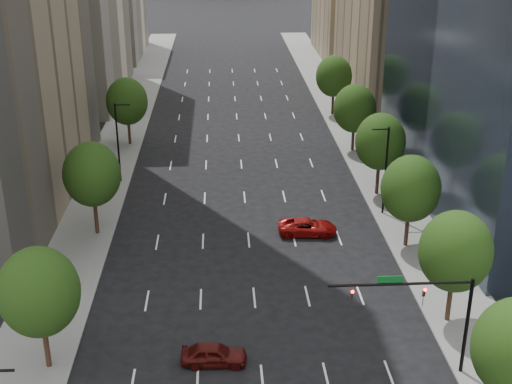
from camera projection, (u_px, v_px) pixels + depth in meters
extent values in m
cube|color=slate|center=(95.00, 200.00, 70.97)|extent=(6.00, 200.00, 0.15)
cube|color=slate|center=(390.00, 194.00, 72.51)|extent=(6.00, 200.00, 0.15)
cube|color=beige|center=(105.00, 10.00, 137.09)|extent=(14.00, 26.00, 18.00)
cube|color=#8C7759|center=(398.00, 0.00, 104.08)|extent=(14.00, 30.00, 30.00)
cube|color=#8C7759|center=(355.00, 16.00, 137.18)|extent=(14.00, 26.00, 16.00)
cylinder|color=#382316|center=(450.00, 297.00, 49.58)|extent=(0.36, 0.36, 4.00)
ellipsoid|color=#18360E|center=(455.00, 251.00, 48.13)|extent=(5.20, 5.20, 5.98)
cylinder|color=#382316|center=(407.00, 227.00, 60.65)|extent=(0.36, 0.36, 3.90)
ellipsoid|color=#18360E|center=(411.00, 189.00, 59.24)|extent=(5.20, 5.20, 5.98)
cylinder|color=#382316|center=(378.00, 176.00, 71.67)|extent=(0.36, 0.36, 4.10)
ellipsoid|color=#18360E|center=(380.00, 142.00, 70.19)|extent=(5.20, 5.20, 5.98)
cylinder|color=#382316|center=(353.00, 136.00, 84.63)|extent=(0.36, 0.36, 3.80)
ellipsoid|color=#18360E|center=(355.00, 108.00, 83.25)|extent=(5.20, 5.20, 5.98)
cylinder|color=#382316|center=(333.00, 102.00, 99.33)|extent=(0.36, 0.36, 4.00)
ellipsoid|color=#18360E|center=(334.00, 76.00, 97.88)|extent=(5.20, 5.20, 5.98)
cylinder|color=#382316|center=(46.00, 342.00, 44.51)|extent=(0.36, 0.36, 4.00)
ellipsoid|color=#18360E|center=(39.00, 292.00, 43.06)|extent=(5.20, 5.20, 5.98)
cylinder|color=#382316|center=(96.00, 214.00, 62.91)|extent=(0.36, 0.36, 4.15)
ellipsoid|color=#18360E|center=(92.00, 174.00, 61.40)|extent=(5.20, 5.20, 5.98)
cylinder|color=#382316|center=(129.00, 130.00, 86.90)|extent=(0.36, 0.36, 3.95)
ellipsoid|color=#18360E|center=(127.00, 101.00, 85.47)|extent=(5.20, 5.20, 5.98)
cylinder|color=black|center=(386.00, 172.00, 66.09)|extent=(0.20, 0.20, 9.00)
cylinder|color=black|center=(381.00, 129.00, 64.40)|extent=(1.60, 0.14, 0.14)
cylinder|color=black|center=(118.00, 144.00, 73.97)|extent=(0.20, 0.20, 9.00)
cylinder|color=black|center=(122.00, 105.00, 72.35)|extent=(1.60, 0.14, 0.14)
cylinder|color=black|center=(466.00, 327.00, 43.42)|extent=(0.24, 0.24, 7.00)
cylinder|color=black|center=(401.00, 284.00, 41.93)|extent=(9.00, 0.18, 0.18)
imported|color=black|center=(424.00, 291.00, 42.21)|extent=(0.18, 0.22, 1.10)
imported|color=black|center=(352.00, 293.00, 41.99)|extent=(0.18, 0.22, 1.10)
sphere|color=#FF0C07|center=(425.00, 290.00, 41.97)|extent=(0.20, 0.20, 0.20)
sphere|color=#FF0C07|center=(353.00, 292.00, 41.75)|extent=(0.20, 0.20, 0.20)
cube|color=#0C591E|center=(390.00, 279.00, 41.76)|extent=(1.60, 0.06, 0.45)
imported|color=#430D0B|center=(214.00, 354.00, 45.35)|extent=(4.50, 2.03, 1.50)
imported|color=maroon|center=(307.00, 227.00, 63.38)|extent=(5.61, 2.90, 1.51)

